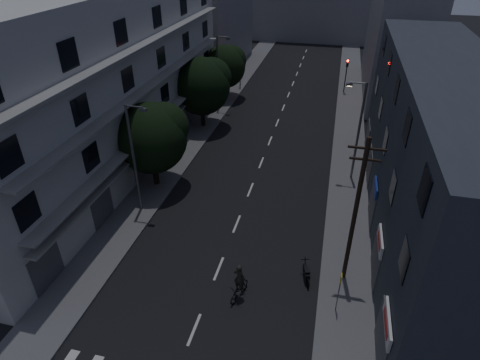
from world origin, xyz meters
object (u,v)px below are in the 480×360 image
at_px(utility_pole, 355,211).
at_px(motorcycle, 306,273).
at_px(bus_stop_sign, 340,286).
at_px(cyclist, 239,286).

xyz_separation_m(utility_pole, motorcycle, (-2.13, -0.61, -4.41)).
height_order(bus_stop_sign, cyclist, bus_stop_sign).
xyz_separation_m(bus_stop_sign, motorcycle, (-1.77, 1.99, -1.44)).
relative_size(bus_stop_sign, motorcycle, 1.44).
distance_m(bus_stop_sign, cyclist, 5.37).
height_order(utility_pole, motorcycle, utility_pole).
distance_m(utility_pole, bus_stop_sign, 3.97).
height_order(utility_pole, cyclist, utility_pole).
bearing_deg(motorcycle, cyclist, -163.56).
bearing_deg(utility_pole, cyclist, -153.64).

